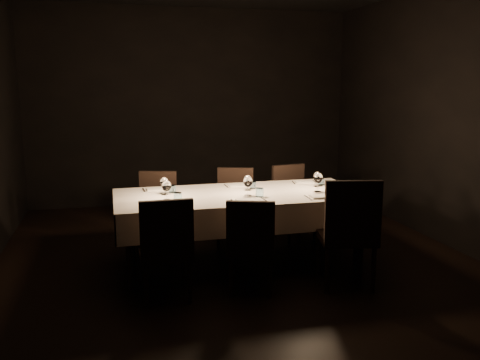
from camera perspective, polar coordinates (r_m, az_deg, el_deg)
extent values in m
cube|color=black|center=(5.40, 0.00, -9.48)|extent=(5.00, 6.00, 0.01)
cube|color=black|center=(8.01, -5.39, 8.13)|extent=(5.00, 0.01, 3.00)
cube|color=black|center=(2.31, 18.81, 1.14)|extent=(5.00, 0.01, 3.00)
cube|color=black|center=(6.19, 23.19, 6.54)|extent=(0.01, 6.00, 3.00)
cube|color=black|center=(5.19, 0.00, -1.84)|extent=(2.40, 1.00, 0.04)
cylinder|color=black|center=(4.73, -12.07, -8.06)|extent=(0.07, 0.07, 0.71)
cylinder|color=black|center=(5.54, -12.46, -5.30)|extent=(0.07, 0.07, 0.71)
cylinder|color=black|center=(5.30, 13.05, -6.06)|extent=(0.07, 0.07, 0.71)
cylinder|color=black|center=(6.02, 9.39, -3.88)|extent=(0.07, 0.07, 0.71)
cube|color=beige|center=(5.18, 0.00, -1.56)|extent=(2.52, 1.12, 0.01)
cube|color=beige|center=(5.74, -1.37, -1.84)|extent=(2.52, 0.01, 0.28)
cube|color=beige|center=(4.70, 1.68, -4.70)|extent=(2.52, 0.01, 0.28)
cube|color=beige|center=(5.65, 12.42, -2.30)|extent=(0.01, 1.12, 0.28)
cube|color=beige|center=(5.06, -13.91, -3.89)|extent=(0.01, 1.12, 0.28)
cylinder|color=black|center=(4.78, -6.41, -9.75)|extent=(0.04, 0.04, 0.39)
cylinder|color=black|center=(4.44, -5.68, -11.36)|extent=(0.04, 0.04, 0.39)
cylinder|color=black|center=(4.74, -10.84, -10.04)|extent=(0.04, 0.04, 0.39)
cylinder|color=black|center=(4.41, -10.46, -11.69)|extent=(0.04, 0.04, 0.39)
cube|color=black|center=(4.51, -8.43, -8.06)|extent=(0.45, 0.45, 0.06)
cube|color=black|center=(4.25, -8.22, -5.42)|extent=(0.45, 0.06, 0.48)
cube|color=beige|center=(4.68, -8.51, -2.86)|extent=(0.25, 0.17, 0.02)
cube|color=silver|center=(4.67, -10.32, -3.02)|extent=(0.03, 0.21, 0.01)
cube|color=silver|center=(4.70, -6.70, -2.83)|extent=(0.03, 0.21, 0.01)
cylinder|color=silver|center=(4.86, -7.00, -1.91)|extent=(0.08, 0.08, 0.08)
cylinder|color=white|center=(4.94, -8.21, -2.21)|extent=(0.07, 0.07, 0.00)
cylinder|color=white|center=(4.93, -8.22, -1.67)|extent=(0.01, 0.01, 0.09)
ellipsoid|color=white|center=(4.91, -8.25, -0.65)|extent=(0.09, 0.09, 0.11)
cylinder|color=black|center=(4.86, 3.44, -9.48)|extent=(0.04, 0.04, 0.37)
cylinder|color=black|center=(4.54, 3.35, -10.96)|extent=(0.04, 0.04, 0.37)
cylinder|color=black|center=(4.88, -0.61, -9.38)|extent=(0.04, 0.04, 0.37)
cylinder|color=black|center=(4.56, -1.00, -10.85)|extent=(0.04, 0.04, 0.37)
cube|color=black|center=(4.64, 1.30, -7.72)|extent=(0.53, 0.53, 0.05)
cube|color=black|center=(4.39, 1.19, -5.30)|extent=(0.41, 0.18, 0.46)
cube|color=beige|center=(4.82, 1.09, -2.33)|extent=(0.24, 0.16, 0.02)
cube|color=silver|center=(4.79, -0.66, -2.50)|extent=(0.03, 0.22, 0.01)
cube|color=silver|center=(4.87, 2.82, -2.29)|extent=(0.02, 0.22, 0.01)
cylinder|color=silver|center=(5.02, 2.22, -1.41)|extent=(0.08, 0.08, 0.08)
cylinder|color=white|center=(5.08, 0.90, -1.72)|extent=(0.07, 0.07, 0.00)
cylinder|color=white|center=(5.07, 0.90, -1.19)|extent=(0.01, 0.01, 0.09)
ellipsoid|color=white|center=(5.05, 0.91, -0.18)|extent=(0.10, 0.10, 0.11)
cylinder|color=black|center=(5.16, 13.45, -8.15)|extent=(0.04, 0.04, 0.43)
cylinder|color=black|center=(4.78, 14.75, -9.75)|extent=(0.04, 0.04, 0.43)
cylinder|color=black|center=(5.07, 8.83, -8.33)|extent=(0.04, 0.04, 0.43)
cylinder|color=black|center=(4.68, 9.76, -9.99)|extent=(0.04, 0.04, 0.43)
cube|color=black|center=(4.84, 11.81, -6.26)|extent=(0.60, 0.60, 0.06)
cube|color=black|center=(4.56, 12.59, -3.41)|extent=(0.50, 0.16, 0.54)
cube|color=beige|center=(5.07, 9.28, -1.82)|extent=(0.25, 0.17, 0.02)
cube|color=silver|center=(5.01, 7.65, -1.99)|extent=(0.03, 0.22, 0.01)
cube|color=silver|center=(5.13, 10.87, -1.78)|extent=(0.02, 0.22, 0.01)
cylinder|color=silver|center=(5.28, 10.06, -0.95)|extent=(0.08, 0.08, 0.09)
cylinder|color=white|center=(5.33, 8.71, -1.27)|extent=(0.08, 0.08, 0.00)
cylinder|color=white|center=(5.32, 8.73, -0.75)|extent=(0.01, 0.01, 0.09)
ellipsoid|color=white|center=(5.30, 8.76, 0.25)|extent=(0.10, 0.10, 0.11)
cylinder|color=black|center=(5.70, -11.41, -6.59)|extent=(0.04, 0.04, 0.37)
cylinder|color=black|center=(6.02, -10.67, -5.62)|extent=(0.04, 0.04, 0.37)
cylinder|color=black|center=(5.63, -7.96, -6.69)|extent=(0.04, 0.04, 0.37)
cylinder|color=black|center=(5.95, -7.42, -5.70)|extent=(0.04, 0.04, 0.37)
cube|color=black|center=(5.76, -9.43, -4.12)|extent=(0.53, 0.53, 0.06)
cube|color=black|center=(5.88, -9.17, -1.23)|extent=(0.42, 0.17, 0.46)
cube|color=beige|center=(5.42, -9.28, -1.02)|extent=(0.23, 0.15, 0.02)
cube|color=silver|center=(5.41, -10.75, -1.14)|extent=(0.03, 0.20, 0.01)
cube|color=silver|center=(5.43, -7.81, -1.00)|extent=(0.02, 0.20, 0.01)
cylinder|color=silver|center=(5.25, -7.59, -1.01)|extent=(0.07, 0.07, 0.08)
cylinder|color=white|center=(5.17, -8.46, -1.63)|extent=(0.07, 0.07, 0.00)
cylinder|color=white|center=(5.16, -8.48, -1.15)|extent=(0.01, 0.01, 0.08)
ellipsoid|color=white|center=(5.14, -8.50, -0.23)|extent=(0.09, 0.09, 0.10)
cylinder|color=black|center=(5.84, -2.46, -5.95)|extent=(0.04, 0.04, 0.37)
cylinder|color=black|center=(6.17, -2.11, -5.04)|extent=(0.04, 0.04, 0.37)
cylinder|color=black|center=(5.81, 0.93, -6.02)|extent=(0.04, 0.04, 0.37)
cylinder|color=black|center=(6.14, 1.09, -5.10)|extent=(0.04, 0.04, 0.37)
cube|color=black|center=(5.93, -0.64, -3.55)|extent=(0.53, 0.53, 0.06)
cube|color=black|center=(6.05, -0.51, -0.76)|extent=(0.42, 0.18, 0.46)
cube|color=beige|center=(5.56, -0.29, -0.58)|extent=(0.20, 0.13, 0.01)
cube|color=silver|center=(5.53, -1.57, -0.69)|extent=(0.02, 0.18, 0.01)
cube|color=silver|center=(5.59, 0.96, -0.56)|extent=(0.01, 0.18, 0.01)
cylinder|color=silver|center=(5.41, 1.47, -0.59)|extent=(0.07, 0.07, 0.07)
cylinder|color=white|center=(5.32, 0.86, -1.15)|extent=(0.06, 0.06, 0.00)
cylinder|color=white|center=(5.32, 0.86, -0.72)|extent=(0.01, 0.01, 0.08)
ellipsoid|color=white|center=(5.30, 0.86, 0.08)|extent=(0.08, 0.08, 0.09)
cylinder|color=black|center=(5.98, 5.55, -5.58)|extent=(0.04, 0.04, 0.37)
cylinder|color=black|center=(6.27, 3.99, -4.78)|extent=(0.04, 0.04, 0.37)
cylinder|color=black|center=(6.15, 8.39, -5.18)|extent=(0.04, 0.04, 0.37)
cylinder|color=black|center=(6.43, 6.74, -4.42)|extent=(0.04, 0.04, 0.37)
cube|color=black|center=(6.15, 6.21, -3.06)|extent=(0.49, 0.49, 0.06)
cube|color=black|center=(6.25, 5.42, -0.38)|extent=(0.43, 0.12, 0.46)
cube|color=beige|center=(5.79, 7.21, -0.20)|extent=(0.22, 0.15, 0.01)
cube|color=silver|center=(5.75, 6.03, -0.30)|extent=(0.04, 0.18, 0.01)
cube|color=silver|center=(5.84, 8.36, -0.18)|extent=(0.04, 0.18, 0.01)
cylinder|color=silver|center=(5.67, 9.07, -0.20)|extent=(0.07, 0.07, 0.07)
cylinder|color=white|center=(5.58, 8.61, -0.73)|extent=(0.06, 0.06, 0.00)
cylinder|color=white|center=(5.57, 8.63, -0.32)|extent=(0.01, 0.01, 0.08)
ellipsoid|color=white|center=(5.55, 8.65, 0.45)|extent=(0.08, 0.08, 0.09)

